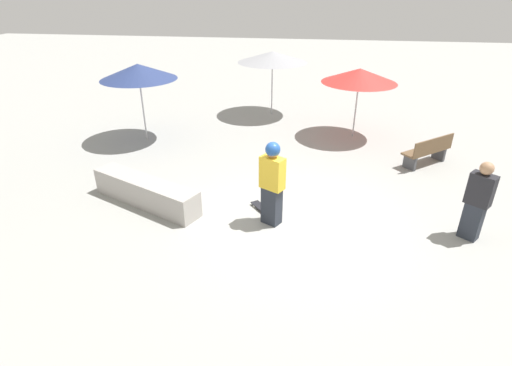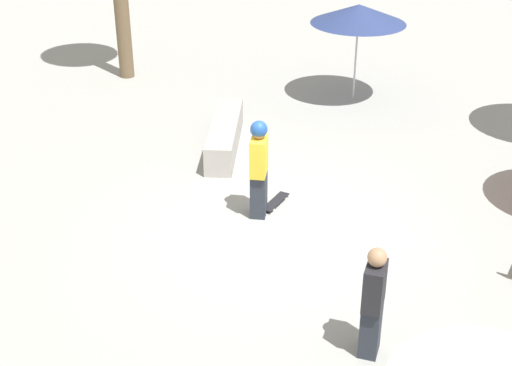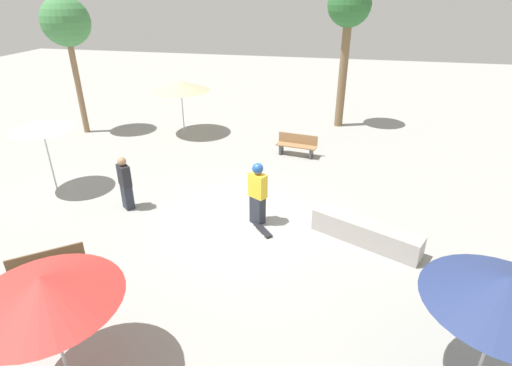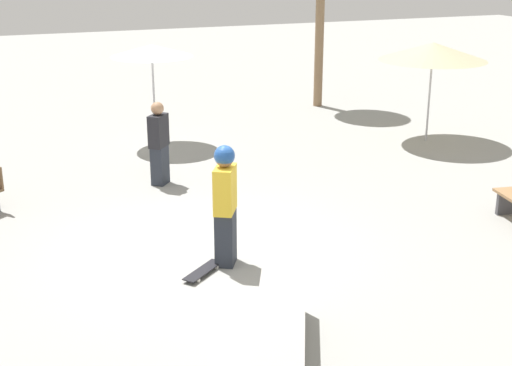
{
  "view_description": "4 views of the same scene",
  "coord_description": "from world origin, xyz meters",
  "views": [
    {
      "loc": [
        -0.14,
        7.46,
        4.72
      ],
      "look_at": [
        0.97,
        -0.16,
        0.78
      ],
      "focal_mm": 28.0,
      "sensor_mm": 36.0,
      "label": 1
    },
    {
      "loc": [
        -9.97,
        4.34,
        6.63
      ],
      "look_at": [
        0.52,
        0.22,
        0.71
      ],
      "focal_mm": 50.0,
      "sensor_mm": 36.0,
      "label": 2
    },
    {
      "loc": [
        2.65,
        -9.5,
        6.15
      ],
      "look_at": [
        0.53,
        0.21,
        1.23
      ],
      "focal_mm": 28.0,
      "sensor_mm": 36.0,
      "label": 3
    },
    {
      "loc": [
        9.97,
        -2.98,
        4.63
      ],
      "look_at": [
        0.35,
        0.71,
        1.14
      ],
      "focal_mm": 50.0,
      "sensor_mm": 36.0,
      "label": 4
    }
  ],
  "objects": [
    {
      "name": "ground_plane",
      "position": [
        0.0,
        0.0,
        0.0
      ],
      "size": [
        60.0,
        60.0,
        0.0
      ],
      "primitive_type": "plane",
      "color": "#9E9E99"
    },
    {
      "name": "concrete_ledge",
      "position": [
        3.58,
        -0.25,
        0.31
      ],
      "size": [
        2.88,
        1.75,
        0.62
      ],
      "rotation": [
        0.0,
        0.0,
        2.7
      ],
      "color": "#A8A39E",
      "rests_on": "ground_plane"
    },
    {
      "name": "shade_umbrella_grey",
      "position": [
        1.45,
        -7.66,
        2.17
      ],
      "size": [
        2.59,
        2.59,
        2.37
      ],
      "color": "#B7B7BC",
      "rests_on": "ground_plane"
    },
    {
      "name": "skateboard",
      "position": [
        0.83,
        -0.3,
        0.06
      ],
      "size": [
        0.67,
        0.74,
        0.07
      ],
      "rotation": [
        0.0,
        0.0,
        5.41
      ],
      "color": "black",
      "rests_on": "ground_plane"
    },
    {
      "name": "bystander_watching",
      "position": [
        -3.46,
        0.11,
        0.84
      ],
      "size": [
        0.52,
        0.49,
        1.68
      ],
      "rotation": [
        0.0,
        0.0,
        2.45
      ],
      "color": "#282D38",
      "rests_on": "ground_plane"
    },
    {
      "name": "shade_umbrella_red",
      "position": [
        -1.53,
        -5.59,
        2.02
      ],
      "size": [
        2.39,
        2.39,
        2.24
      ],
      "color": "#B7B7BC",
      "rests_on": "ground_plane"
    },
    {
      "name": "skater_main",
      "position": [
        0.59,
        0.13,
        1.0
      ],
      "size": [
        0.57,
        0.48,
        1.86
      ],
      "rotation": [
        0.0,
        0.0,
        5.77
      ],
      "color": "#282D38",
      "rests_on": "ground_plane"
    },
    {
      "name": "shade_umbrella_navy",
      "position": [
        5.24,
        -4.34,
        2.2
      ],
      "size": [
        2.36,
        2.36,
        2.43
      ],
      "color": "#B7B7BC",
      "rests_on": "ground_plane"
    },
    {
      "name": "bench_near",
      "position": [
        -3.42,
        -3.51,
        0.43
      ],
      "size": [
        1.51,
        1.36,
        0.85
      ],
      "rotation": [
        0.0,
        0.0,
        3.83
      ],
      "color": "#47474C",
      "rests_on": "ground_plane"
    }
  ]
}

